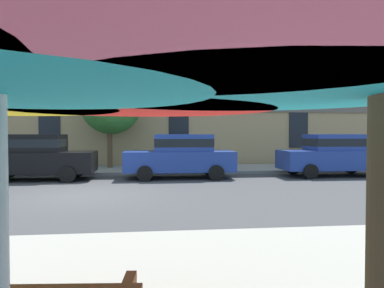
{
  "coord_description": "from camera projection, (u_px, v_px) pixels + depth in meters",
  "views": [
    {
      "loc": [
        2.02,
        -10.61,
        1.81
      ],
      "look_at": [
        3.55,
        3.2,
        1.4
      ],
      "focal_mm": 33.24,
      "sensor_mm": 36.0,
      "label": 1
    }
  ],
  "objects": [
    {
      "name": "ground_plane",
      "position": [
        84.0,
        195.0,
        10.38
      ],
      "size": [
        120.0,
        120.0,
        0.0
      ],
      "primitive_type": "plane",
      "color": "#424244"
    },
    {
      "name": "sidewalk_far",
      "position": [
        111.0,
        170.0,
        17.13
      ],
      "size": [
        56.0,
        3.6,
        0.12
      ],
      "primitive_type": "cube",
      "color": "gray",
      "rests_on": "ground"
    },
    {
      "name": "apartment_building",
      "position": [
        124.0,
        69.0,
        25.08
      ],
      "size": [
        41.35,
        12.08,
        12.8
      ],
      "color": "tan",
      "rests_on": "ground"
    },
    {
      "name": "sedan_black",
      "position": [
        35.0,
        156.0,
        13.75
      ],
      "size": [
        4.4,
        1.98,
        1.78
      ],
      "color": "black",
      "rests_on": "ground"
    },
    {
      "name": "sedan_blue",
      "position": [
        180.0,
        155.0,
        14.37
      ],
      "size": [
        4.4,
        1.98,
        1.78
      ],
      "color": "navy",
      "rests_on": "ground"
    },
    {
      "name": "sedan_blue_midblock",
      "position": [
        333.0,
        154.0,
        15.08
      ],
      "size": [
        4.4,
        1.98,
        1.78
      ],
      "color": "navy",
      "rests_on": "ground"
    },
    {
      "name": "street_tree_middle",
      "position": [
        112.0,
        106.0,
        17.78
      ],
      "size": [
        3.04,
        3.04,
        4.81
      ],
      "color": "brown",
      "rests_on": "ground"
    }
  ]
}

